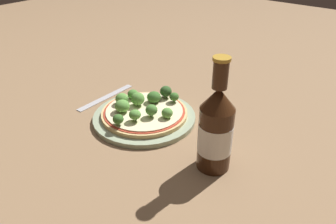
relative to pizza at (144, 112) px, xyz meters
The scene contains 16 objects.
ground_plane 0.02m from the pizza, 71.31° to the left, with size 3.00×3.00×0.00m, color #846647.
plate 0.01m from the pizza, 116.10° to the right, with size 0.25×0.25×0.01m.
pizza is the anchor object (origin of this frame).
broccoli_floret_0 0.04m from the pizza, 166.70° to the left, with size 0.03×0.03×0.03m.
broccoli_floret_1 0.05m from the pizza, 97.26° to the left, with size 0.04×0.04×0.03m.
broccoli_floret_2 0.09m from the pizza, 87.23° to the right, with size 0.02×0.02×0.03m.
broccoli_floret_3 0.06m from the pizza, 130.65° to the right, with size 0.04×0.04×0.03m.
broccoli_floret_4 0.07m from the pizza, ahead, with size 0.03×0.03×0.02m.
broccoli_floret_5 0.09m from the pizza, 66.37° to the left, with size 0.02×0.02×0.03m.
broccoli_floret_6 0.06m from the pizza, 67.77° to the right, with size 0.03×0.03×0.03m.
broccoli_floret_7 0.07m from the pizza, 169.24° to the right, with size 0.03×0.03×0.03m.
broccoli_floret_8 0.05m from the pizza, 18.49° to the right, with size 0.03×0.03×0.03m.
broccoli_floret_9 0.09m from the pizza, 90.20° to the left, with size 0.03×0.03×0.03m.
broccoli_floret_10 0.07m from the pizza, 157.18° to the left, with size 0.03×0.03×0.02m.
beer_bottle 0.24m from the pizza, 11.32° to the right, with size 0.07×0.07×0.23m.
fork 0.16m from the pizza, behind, with size 0.02×0.19×0.00m.
Camera 1 is at (0.48, -0.50, 0.42)m, focal length 35.00 mm.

